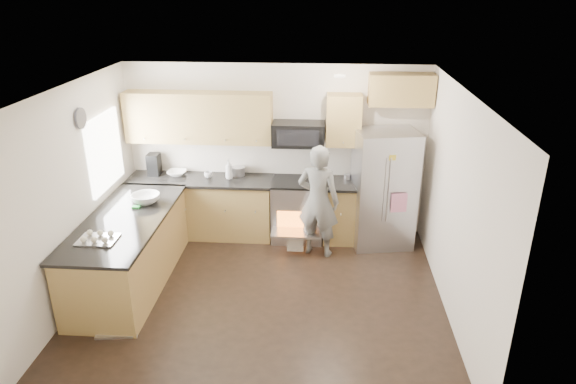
# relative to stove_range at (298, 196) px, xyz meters

# --- Properties ---
(ground) EXTENTS (4.50, 4.50, 0.00)m
(ground) POSITION_rel_stove_range_xyz_m (-0.35, -1.69, -0.68)
(ground) COLOR black
(ground) RESTS_ON ground
(room_shell) EXTENTS (4.54, 4.04, 2.62)m
(room_shell) POSITION_rel_stove_range_xyz_m (-0.39, -1.68, 1.00)
(room_shell) COLOR silver
(room_shell) RESTS_ON ground
(back_cabinet_run) EXTENTS (4.45, 0.64, 2.50)m
(back_cabinet_run) POSITION_rel_stove_range_xyz_m (-0.94, 0.06, 0.29)
(back_cabinet_run) COLOR #A37D41
(back_cabinet_run) RESTS_ON ground
(peninsula) EXTENTS (0.96, 2.36, 1.04)m
(peninsula) POSITION_rel_stove_range_xyz_m (-2.10, -1.44, -0.21)
(peninsula) COLOR #A37D41
(peninsula) RESTS_ON ground
(stove_range) EXTENTS (0.76, 0.97, 1.79)m
(stove_range) POSITION_rel_stove_range_xyz_m (0.00, 0.00, 0.00)
(stove_range) COLOR #B7B7BC
(stove_range) RESTS_ON ground
(refrigerator) EXTENTS (0.96, 0.80, 1.74)m
(refrigerator) POSITION_rel_stove_range_xyz_m (1.26, -0.09, 0.20)
(refrigerator) COLOR #B7B7BC
(refrigerator) RESTS_ON ground
(person) EXTENTS (0.68, 0.54, 1.64)m
(person) POSITION_rel_stove_range_xyz_m (0.32, -0.49, 0.15)
(person) COLOR slate
(person) RESTS_ON ground
(dish_rack) EXTENTS (0.51, 0.43, 0.29)m
(dish_rack) POSITION_rel_stove_range_xyz_m (-1.90, -2.43, -0.60)
(dish_rack) COLOR #B7B7BC
(dish_rack) RESTS_ON ground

